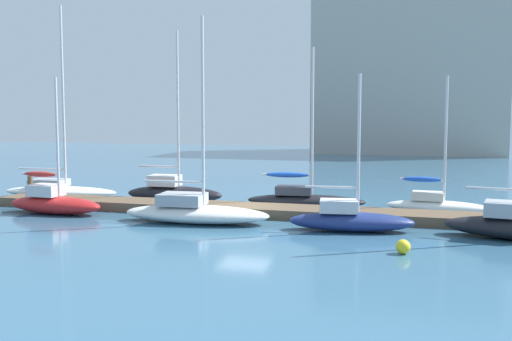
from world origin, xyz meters
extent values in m
plane|color=#386684|center=(0.00, 0.00, 0.00)|extent=(120.00, 120.00, 0.00)
cube|color=brown|center=(0.00, 0.00, 0.23)|extent=(26.98, 2.29, 0.47)
cylinder|color=brown|center=(-13.09, 0.99, 0.71)|extent=(0.28, 0.28, 1.43)
ellipsoid|color=white|center=(-12.37, 2.79, 0.32)|extent=(7.17, 2.82, 0.65)
cube|color=#9EA3AD|center=(-13.06, 2.71, 0.86)|extent=(2.25, 1.64, 0.42)
cylinder|color=silver|center=(-12.02, 2.83, 5.91)|extent=(0.14, 0.14, 10.53)
cylinder|color=silver|center=(-13.47, 2.66, 1.68)|extent=(2.93, 0.46, 0.11)
ellipsoid|color=#B21E1E|center=(-9.14, -2.42, 0.44)|extent=(5.26, 1.97, 0.88)
cube|color=silver|center=(-9.66, -2.39, 1.16)|extent=(1.62, 1.26, 0.57)
cylinder|color=silver|center=(-8.88, -2.43, 3.81)|extent=(0.13, 0.13, 5.86)
cylinder|color=silver|center=(-9.97, -2.37, 1.95)|extent=(2.18, 0.22, 0.10)
ellipsoid|color=#B72D28|center=(-9.97, -2.37, 1.95)|extent=(1.97, 0.47, 0.28)
ellipsoid|color=black|center=(-4.98, 2.72, 0.46)|extent=(5.63, 1.77, 0.93)
cube|color=silver|center=(-5.54, 2.71, 1.23)|extent=(1.71, 1.18, 0.60)
cylinder|color=silver|center=(-4.70, 2.73, 5.21)|extent=(0.13, 0.13, 8.56)
cylinder|color=silver|center=(-5.88, 2.70, 2.01)|extent=(2.35, 0.17, 0.11)
ellipsoid|color=white|center=(-1.44, -2.77, 0.40)|extent=(6.93, 2.67, 0.81)
cube|color=#9EA3AD|center=(-2.12, -2.82, 1.07)|extent=(2.14, 1.69, 0.52)
cylinder|color=silver|center=(-1.10, -2.75, 5.05)|extent=(0.14, 0.14, 8.48)
cylinder|color=silver|center=(-2.53, -2.84, 1.87)|extent=(2.86, 0.29, 0.11)
ellipsoid|color=black|center=(2.45, 3.05, 0.34)|extent=(6.42, 2.30, 0.68)
cube|color=#333842|center=(1.82, 2.99, 0.91)|extent=(1.99, 1.38, 0.44)
cylinder|color=silver|center=(2.76, 3.08, 4.54)|extent=(0.14, 0.14, 7.71)
cylinder|color=silver|center=(1.45, 2.96, 1.72)|extent=(2.64, 0.35, 0.11)
ellipsoid|color=blue|center=(1.45, 2.96, 1.72)|extent=(2.40, 0.58, 0.28)
ellipsoid|color=navy|center=(5.60, -2.76, 0.40)|extent=(5.46, 2.35, 0.81)
cube|color=silver|center=(5.07, -2.83, 1.07)|extent=(1.73, 1.34, 0.53)
cylinder|color=silver|center=(5.86, -2.72, 3.72)|extent=(0.13, 0.13, 5.82)
cylinder|color=silver|center=(4.76, -2.88, 1.87)|extent=(2.21, 0.43, 0.11)
ellipsoid|color=white|center=(9.19, 3.01, 0.32)|extent=(5.22, 1.77, 0.65)
cube|color=silver|center=(8.68, 3.05, 0.86)|extent=(1.61, 1.08, 0.42)
cylinder|color=silver|center=(9.44, 2.99, 3.73)|extent=(0.13, 0.13, 6.17)
cylinder|color=silver|center=(8.37, 3.07, 1.68)|extent=(2.16, 0.27, 0.10)
ellipsoid|color=blue|center=(8.37, 3.07, 1.68)|extent=(1.96, 0.51, 0.28)
cube|color=#9EA3AD|center=(11.85, -2.56, 1.19)|extent=(2.07, 1.62, 0.58)
cylinder|color=silver|center=(11.47, -2.50, 1.97)|extent=(2.62, 0.52, 0.11)
sphere|color=red|center=(-8.74, 8.54, 0.29)|extent=(0.59, 0.59, 0.59)
sphere|color=yellow|center=(7.91, -6.42, 0.26)|extent=(0.52, 0.52, 0.52)
cube|color=#ADA89E|center=(5.85, 49.81, 9.54)|extent=(22.52, 11.79, 19.08)
camera|label=1|loc=(8.79, -28.16, 5.01)|focal=42.41mm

